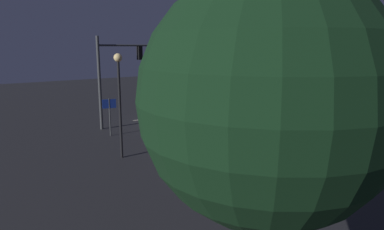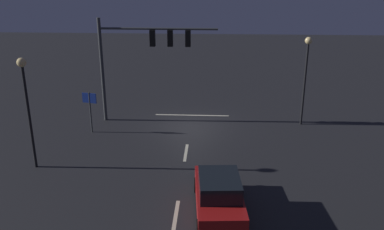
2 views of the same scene
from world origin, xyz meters
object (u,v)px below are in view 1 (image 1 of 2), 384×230
at_px(street_lamp_left_kerb, 231,69).
at_px(street_lamp_right_kerb, 119,87).
at_px(route_sign, 109,109).
at_px(tree_right_near, 266,101).
at_px(car_approaching, 284,131).
at_px(traffic_signal_assembly, 132,62).

bearing_deg(street_lamp_left_kerb, street_lamp_right_kerb, 25.22).
height_order(route_sign, tree_right_near, tree_right_near).
relative_size(car_approaching, street_lamp_left_kerb, 0.80).
relative_size(traffic_signal_assembly, route_sign, 2.93).
bearing_deg(traffic_signal_assembly, tree_right_near, 69.10).
height_order(car_approaching, tree_right_near, tree_right_near).
height_order(car_approaching, route_sign, route_sign).
bearing_deg(tree_right_near, car_approaching, -143.95).
bearing_deg(street_lamp_right_kerb, traffic_signal_assembly, -122.49).
height_order(traffic_signal_assembly, tree_right_near, tree_right_near).
distance_m(car_approaching, street_lamp_left_kerb, 12.13).
relative_size(traffic_signal_assembly, car_approaching, 1.65).
distance_m(street_lamp_right_kerb, route_sign, 5.37).
bearing_deg(route_sign, car_approaching, 132.49).
height_order(street_lamp_right_kerb, route_sign, street_lamp_right_kerb).
distance_m(traffic_signal_assembly, car_approaching, 12.21).
distance_m(street_lamp_left_kerb, street_lamp_right_kerb, 16.03).
relative_size(route_sign, tree_right_near, 0.35).
bearing_deg(traffic_signal_assembly, street_lamp_right_kerb, 57.51).
bearing_deg(tree_right_near, street_lamp_left_kerb, -132.24).
bearing_deg(street_lamp_left_kerb, tree_right_near, 47.76).
relative_size(street_lamp_right_kerb, tree_right_near, 0.76).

